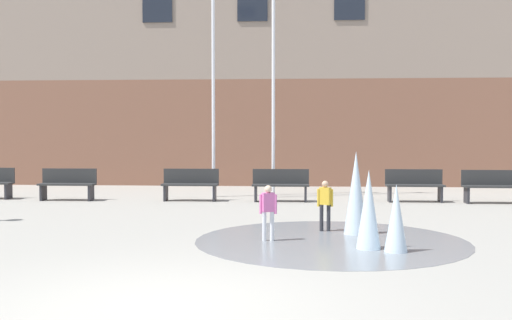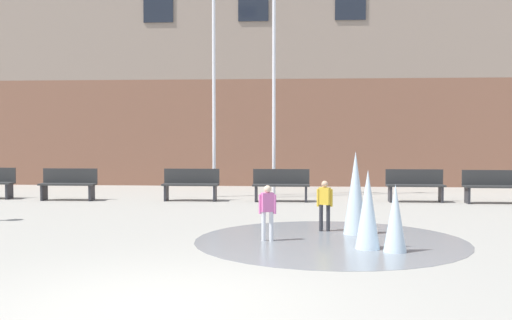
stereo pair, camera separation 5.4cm
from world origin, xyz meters
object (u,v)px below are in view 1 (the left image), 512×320
flagpole_right (274,61)px  park_bench_near_trashcan (414,185)px  park_bench_under_left_flagpole (68,184)px  flagpole_left (214,60)px  child_running (268,208)px  park_bench_under_right_flagpole (281,185)px  child_in_fountain (325,202)px  park_bench_center (190,184)px  park_bench_far_right (492,186)px

flagpole_right → park_bench_near_trashcan: bearing=-14.4°
park_bench_near_trashcan → flagpole_right: size_ratio=0.21×
park_bench_under_left_flagpole → flagpole_left: bearing=17.0°
park_bench_under_left_flagpole → child_running: 8.71m
park_bench_under_right_flagpole → flagpole_left: (-2.04, 1.16, 3.65)m
child_in_fountain → child_running: same height
park_bench_under_left_flagpole → flagpole_left: 5.62m
park_bench_center → child_in_fountain: (3.56, -5.24, 0.10)m
park_bench_center → child_running: (2.50, -6.39, 0.10)m
park_bench_center → child_running: bearing=-68.6°
flagpole_left → park_bench_far_right: bearing=-9.0°
park_bench_under_left_flagpole → park_bench_under_right_flagpole: 6.12m
park_bench_under_right_flagpole → park_bench_under_left_flagpole: bearing=-179.2°
park_bench_under_right_flagpole → flagpole_right: 3.81m
park_bench_near_trashcan → child_running: bearing=-120.5°
park_bench_center → flagpole_left: 3.86m
child_running → flagpole_left: 8.55m
park_bench_center → flagpole_right: size_ratio=0.21×
park_bench_near_trashcan → park_bench_under_right_flagpole: bearing=-177.8°
park_bench_under_left_flagpole → flagpole_right: bearing=12.0°
park_bench_under_right_flagpole → flagpole_right: size_ratio=0.21×
flagpole_right → flagpole_left: bearing=180.0°
park_bench_under_left_flagpole → child_running: child_running is taller
park_bench_under_right_flagpole → park_bench_far_right: bearing=-0.8°
park_bench_far_right → flagpole_right: size_ratio=0.21×
park_bench_far_right → child_in_fountain: 7.05m
park_bench_center → park_bench_near_trashcan: (6.33, 0.12, 0.00)m
park_bench_under_left_flagpole → child_running: bearing=-46.1°
park_bench_under_left_flagpole → park_bench_far_right: same height
flagpole_left → park_bench_center: bearing=-115.5°
park_bench_near_trashcan → flagpole_right: bearing=165.6°
child_running → park_bench_near_trashcan: bearing=38.2°
child_running → flagpole_left: size_ratio=0.13×
child_in_fountain → child_running: bearing=-106.5°
park_bench_under_left_flagpole → flagpole_left: (4.08, 1.25, 3.65)m
flagpole_left → child_in_fountain: bearing=-64.7°
park_bench_under_left_flagpole → park_bench_under_right_flagpole: (6.12, 0.09, 0.00)m
park_bench_under_left_flagpole → park_bench_far_right: 11.93m
park_bench_near_trashcan → flagpole_left: bearing=170.0°
park_bench_near_trashcan → child_in_fountain: bearing=-117.3°
child_in_fountain → flagpole_left: 7.90m
child_in_fountain → flagpole_right: size_ratio=0.13×
park_bench_far_right → park_bench_under_right_flagpole: bearing=179.2°
child_in_fountain → flagpole_left: bearing=141.5°
park_bench_center → flagpole_left: size_ratio=0.21×
park_bench_far_right → flagpole_left: (-7.85, 1.24, 3.65)m
child_in_fountain → flagpole_left: flagpole_left is taller
flagpole_left → park_bench_near_trashcan: bearing=-10.0°
park_bench_near_trashcan → park_bench_far_right: (2.06, -0.22, 0.00)m
child_running → park_bench_far_right: bearing=25.6°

